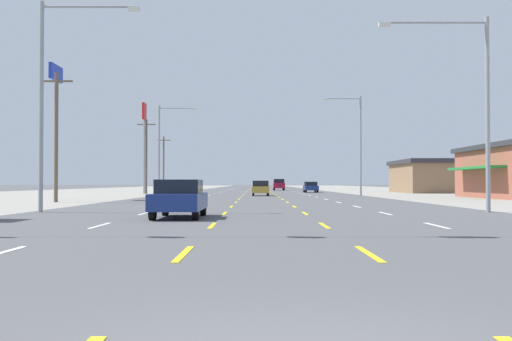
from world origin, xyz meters
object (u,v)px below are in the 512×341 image
Objects in this scene: streetlight_left_row_1 at (165,144)px; streetlight_right_row_1 at (359,139)px; sedan_far_right_mid at (313,187)px; pole_sign_left_row_2 at (146,127)px; suv_inner_right_midfar at (281,184)px; streetlight_right_row_0 at (477,95)px; pole_sign_left_row_1 at (58,97)px; streetlight_left_row_0 at (55,89)px; hatchback_center_turn_near at (263,188)px; sedan_inner_left_nearest at (182,198)px.

streetlight_right_row_1 is at bearing 0.00° from streetlight_left_row_1.
sedan_far_right_mid is 24.11m from pole_sign_left_row_2.
suv_inner_right_midfar is 0.55× the size of streetlight_right_row_0.
suv_inner_right_midfar is 39.10m from pole_sign_left_row_2.
streetlight_right_row_1 is at bearing -82.39° from suv_inner_right_midfar.
pole_sign_left_row_2 is (2.12, 25.84, 0.07)m from pole_sign_left_row_1.
streetlight_right_row_0 is (5.91, -79.63, 4.28)m from suv_inner_right_midfar.
pole_sign_left_row_2 is 1.08× the size of streetlight_right_row_1.
pole_sign_left_row_2 reaches higher than sedan_far_right_mid.
streetlight_right_row_1 is at bearing 28.76° from pole_sign_left_row_1.
streetlight_left_row_0 is (-13.30, -79.63, 4.60)m from suv_inner_right_midfar.
streetlight_left_row_0 reaches higher than hatchback_center_turn_near.
sedan_far_right_mid is 0.49× the size of streetlight_left_row_1.
streetlight_left_row_1 is 0.90× the size of streetlight_right_row_1.
sedan_inner_left_nearest is 0.49× the size of streetlight_left_row_1.
streetlight_left_row_1 is (-13.39, -46.02, 4.25)m from suv_inner_right_midfar.
streetlight_left_row_0 is at bearing -72.21° from pole_sign_left_row_1.
pole_sign_left_row_1 is at bearing 142.56° from streetlight_right_row_0.
streetlight_right_row_0 is (19.21, 0.00, -0.33)m from streetlight_left_row_0.
hatchback_center_turn_near is 23.04m from pole_sign_left_row_1.
sedan_inner_left_nearest is at bearing -78.08° from pole_sign_left_row_2.
pole_sign_left_row_2 reaches higher than hatchback_center_turn_near.
pole_sign_left_row_1 is 29.40m from streetlight_right_row_1.
suv_inner_right_midfar is (3.56, 45.18, 0.24)m from hatchback_center_turn_near.
streetlight_right_row_1 is (0.24, 33.61, 0.47)m from streetlight_right_row_0.
sedan_inner_left_nearest is at bearing -34.22° from streetlight_left_row_0.
streetlight_right_row_0 is at bearing -87.39° from sedan_far_right_mid.
pole_sign_left_row_2 is at bearing 101.92° from sedan_inner_left_nearest.
suv_inner_right_midfar reaches higher than sedan_inner_left_nearest.
streetlight_right_row_0 is (23.34, -45.34, -2.73)m from pole_sign_left_row_2.
pole_sign_left_row_1 is (-12.61, 23.82, 7.20)m from sedan_inner_left_nearest.
pole_sign_left_row_2 is (-13.87, 10.90, 7.25)m from hatchback_center_turn_near.
pole_sign_left_row_1 is 20.61m from streetlight_left_row_0.
pole_sign_left_row_2 reaches higher than sedan_inner_left_nearest.
streetlight_left_row_0 reaches higher than sedan_far_right_mid.
streetlight_left_row_1 is (-0.09, 33.61, -0.35)m from streetlight_left_row_0.
streetlight_left_row_0 is (6.26, -19.50, -2.33)m from pole_sign_left_row_1.
suv_inner_right_midfar is (-3.40, 24.57, 0.27)m from sedan_far_right_mid.
streetlight_left_row_1 is at bearing -175.15° from hatchback_center_turn_near.
streetlight_left_row_1 is (-9.83, -0.83, 4.50)m from hatchback_center_turn_near.
streetlight_left_row_1 is (4.04, -11.73, -2.75)m from pole_sign_left_row_2.
suv_inner_right_midfar is (6.95, 83.94, 0.27)m from sedan_inner_left_nearest.
sedan_inner_left_nearest is 0.41× the size of pole_sign_left_row_2.
sedan_inner_left_nearest is 38.91m from hatchback_center_turn_near.
hatchback_center_turn_near is at bearing 4.85° from streetlight_left_row_1.
sedan_inner_left_nearest is 0.51× the size of streetlight_right_row_0.
streetlight_left_row_0 reaches higher than streetlight_right_row_0.
hatchback_center_turn_near is 21.75m from sedan_far_right_mid.
pole_sign_left_row_2 is at bearing -154.99° from sedan_far_right_mid.
streetlight_left_row_0 is at bearing -89.85° from streetlight_left_row_1.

